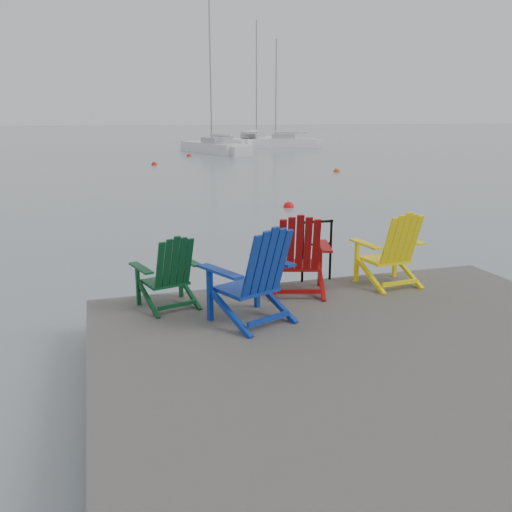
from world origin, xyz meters
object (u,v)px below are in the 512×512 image
object	(u,v)px
buoy_b	(154,165)
buoy_c	(337,172)
chair_blue	(254,275)
buoy_a	(289,207)
handrail	(317,245)
chair_yellow	(392,249)
chair_green	(169,271)
buoy_d	(189,156)
sailboat_near	(214,148)
sailboat_mid	(255,142)
sailboat_far	(280,143)
chair_red	(298,254)

from	to	relation	value
buoy_b	buoy_c	size ratio (longest dim) A/B	1.02
chair_blue	buoy_a	world-z (taller)	chair_blue
chair_blue	handrail	bearing A→B (deg)	21.57
chair_yellow	buoy_b	world-z (taller)	chair_yellow
chair_green	buoy_d	xyz separation A→B (m)	(6.26, 34.03, -0.98)
sailboat_near	buoy_a	size ratio (longest dim) A/B	33.54
buoy_a	buoy_d	size ratio (longest dim) A/B	0.97
sailboat_mid	buoy_c	bearing A→B (deg)	-58.36
buoy_d	sailboat_far	bearing A→B (deg)	44.30
sailboat_near	buoy_c	bearing A→B (deg)	-94.93
sailboat_far	buoy_a	size ratio (longest dim) A/B	28.71
buoy_a	buoy_d	bearing A→B (deg)	87.58
sailboat_far	buoy_d	bearing A→B (deg)	151.22
handrail	buoy_b	distance (m)	26.84
handrail	buoy_a	bearing A→B (deg)	72.07
chair_red	sailboat_far	world-z (taller)	sailboat_far
buoy_c	chair_blue	bearing A→B (deg)	-117.51
sailboat_near	buoy_b	xyz separation A→B (m)	(-6.09, -10.29, -0.36)
chair_red	buoy_b	distance (m)	27.34
handrail	chair_blue	distance (m)	1.91
sailboat_far	buoy_a	world-z (taller)	sailboat_far
chair_green	buoy_b	distance (m)	27.53
handrail	buoy_c	world-z (taller)	handrail
chair_green	sailboat_near	xyz separation A→B (m)	(9.01, 37.64, -0.62)
buoy_c	buoy_d	size ratio (longest dim) A/B	0.96
handrail	buoy_b	bearing A→B (deg)	88.52
sailboat_mid	sailboat_far	distance (m)	3.64
handrail	buoy_d	size ratio (longest dim) A/B	2.45
buoy_b	buoy_a	bearing A→B (deg)	-82.45
chair_yellow	sailboat_mid	distance (m)	49.47
chair_green	buoy_c	bearing A→B (deg)	44.21
chair_green	sailboat_mid	bearing A→B (deg)	56.55
chair_blue	buoy_d	xyz separation A→B (m)	(5.39, 34.82, -1.08)
chair_green	chair_red	distance (m)	1.75
chair_blue	buoy_d	distance (m)	35.25
sailboat_near	buoy_c	xyz separation A→B (m)	(2.74, -17.54, -0.36)
chair_yellow	sailboat_far	size ratio (longest dim) A/B	0.10
chair_yellow	buoy_d	bearing A→B (deg)	79.26
chair_blue	chair_yellow	distance (m)	2.41
sailboat_near	handrail	bearing A→B (deg)	-114.18
chair_green	chair_yellow	world-z (taller)	chair_yellow
sailboat_near	buoy_a	distance (m)	28.05
chair_red	buoy_a	xyz separation A→B (m)	(3.50, 9.79, -1.06)
chair_blue	sailboat_far	size ratio (longest dim) A/B	0.11
sailboat_mid	buoy_b	bearing A→B (deg)	-82.16
sailboat_mid	handrail	bearing A→B (deg)	-66.31
handrail	buoy_a	distance (m)	9.83
chair_blue	buoy_c	xyz separation A→B (m)	(10.88, 20.89, -1.08)
handrail	buoy_d	bearing A→B (deg)	83.14
buoy_a	buoy_c	bearing A→B (deg)	57.56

